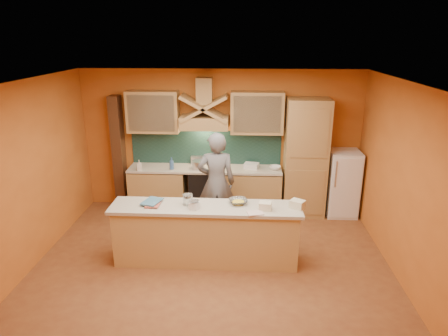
# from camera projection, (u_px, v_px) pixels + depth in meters

# --- Properties ---
(floor) EXTENTS (5.50, 5.00, 0.01)m
(floor) POSITION_uv_depth(u_px,v_px,m) (211.00, 271.00, 6.05)
(floor) COLOR brown
(floor) RESTS_ON ground
(ceiling) EXTENTS (5.50, 5.00, 0.01)m
(ceiling) POSITION_uv_depth(u_px,v_px,m) (209.00, 84.00, 5.16)
(ceiling) COLOR white
(ceiling) RESTS_ON wall_back
(wall_back) EXTENTS (5.50, 0.02, 2.80)m
(wall_back) POSITION_uv_depth(u_px,v_px,m) (221.00, 140.00, 7.97)
(wall_back) COLOR #C46926
(wall_back) RESTS_ON floor
(wall_front) EXTENTS (5.50, 0.02, 2.80)m
(wall_front) POSITION_uv_depth(u_px,v_px,m) (183.00, 295.00, 3.24)
(wall_front) COLOR #C46926
(wall_front) RESTS_ON floor
(wall_left) EXTENTS (0.02, 5.00, 2.80)m
(wall_left) POSITION_uv_depth(u_px,v_px,m) (20.00, 181.00, 5.75)
(wall_left) COLOR #C46926
(wall_left) RESTS_ON floor
(wall_right) EXTENTS (0.02, 5.00, 2.80)m
(wall_right) POSITION_uv_depth(u_px,v_px,m) (410.00, 189.00, 5.47)
(wall_right) COLOR #C46926
(wall_right) RESTS_ON floor
(base_cabinet_left) EXTENTS (1.10, 0.60, 0.86)m
(base_cabinet_left) POSITION_uv_depth(u_px,v_px,m) (159.00, 190.00, 8.06)
(base_cabinet_left) COLOR tan
(base_cabinet_left) RESTS_ON floor
(base_cabinet_right) EXTENTS (1.10, 0.60, 0.86)m
(base_cabinet_right) POSITION_uv_depth(u_px,v_px,m) (253.00, 192.00, 7.96)
(base_cabinet_right) COLOR tan
(base_cabinet_right) RESTS_ON floor
(counter_top) EXTENTS (3.00, 0.62, 0.04)m
(counter_top) POSITION_uv_depth(u_px,v_px,m) (205.00, 169.00, 7.86)
(counter_top) COLOR #BAB19E
(counter_top) RESTS_ON base_cabinet_left
(stove) EXTENTS (0.60, 0.58, 0.90)m
(stove) POSITION_uv_depth(u_px,v_px,m) (205.00, 190.00, 8.01)
(stove) COLOR black
(stove) RESTS_ON floor
(backsplash) EXTENTS (3.00, 0.03, 0.70)m
(backsplash) POSITION_uv_depth(u_px,v_px,m) (206.00, 148.00, 8.02)
(backsplash) COLOR #16312C
(backsplash) RESTS_ON wall_back
(range_hood) EXTENTS (0.92, 0.50, 0.24)m
(range_hood) POSITION_uv_depth(u_px,v_px,m) (204.00, 122.00, 7.62)
(range_hood) COLOR tan
(range_hood) RESTS_ON wall_back
(hood_chimney) EXTENTS (0.30, 0.30, 0.50)m
(hood_chimney) POSITION_uv_depth(u_px,v_px,m) (205.00, 91.00, 7.53)
(hood_chimney) COLOR tan
(hood_chimney) RESTS_ON wall_back
(upper_cabinet_left) EXTENTS (1.00, 0.35, 0.80)m
(upper_cabinet_left) POSITION_uv_depth(u_px,v_px,m) (153.00, 112.00, 7.68)
(upper_cabinet_left) COLOR tan
(upper_cabinet_left) RESTS_ON wall_back
(upper_cabinet_right) EXTENTS (1.00, 0.35, 0.80)m
(upper_cabinet_right) POSITION_uv_depth(u_px,v_px,m) (257.00, 113.00, 7.58)
(upper_cabinet_right) COLOR tan
(upper_cabinet_right) RESTS_ON wall_back
(pantry_column) EXTENTS (0.80, 0.60, 2.30)m
(pantry_column) POSITION_uv_depth(u_px,v_px,m) (305.00, 158.00, 7.68)
(pantry_column) COLOR tan
(pantry_column) RESTS_ON floor
(fridge) EXTENTS (0.58, 0.60, 1.30)m
(fridge) POSITION_uv_depth(u_px,v_px,m) (342.00, 183.00, 7.80)
(fridge) COLOR white
(fridge) RESTS_ON floor
(trim_column_left) EXTENTS (0.20, 0.30, 2.30)m
(trim_column_left) POSITION_uv_depth(u_px,v_px,m) (119.00, 153.00, 8.02)
(trim_column_left) COLOR #472816
(trim_column_left) RESTS_ON floor
(island_body) EXTENTS (2.80, 0.55, 0.88)m
(island_body) POSITION_uv_depth(u_px,v_px,m) (206.00, 236.00, 6.20)
(island_body) COLOR tan
(island_body) RESTS_ON floor
(island_top) EXTENTS (2.90, 0.62, 0.05)m
(island_top) POSITION_uv_depth(u_px,v_px,m) (206.00, 208.00, 6.05)
(island_top) COLOR #BAB19E
(island_top) RESTS_ON island_body
(person) EXTENTS (0.71, 0.50, 1.84)m
(person) POSITION_uv_depth(u_px,v_px,m) (216.00, 183.00, 7.06)
(person) COLOR slate
(person) RESTS_ON floor
(pot_large) EXTENTS (0.31, 0.31, 0.16)m
(pot_large) POSITION_uv_depth(u_px,v_px,m) (198.00, 166.00, 7.79)
(pot_large) COLOR #BCBBC3
(pot_large) RESTS_ON stove
(pot_small) EXTENTS (0.25, 0.25, 0.13)m
(pot_small) POSITION_uv_depth(u_px,v_px,m) (216.00, 165.00, 7.85)
(pot_small) COLOR #B7B7BE
(pot_small) RESTS_ON stove
(soap_bottle_a) EXTENTS (0.11, 0.11, 0.21)m
(soap_bottle_a) POSITION_uv_depth(u_px,v_px,m) (139.00, 165.00, 7.68)
(soap_bottle_a) COLOR beige
(soap_bottle_a) RESTS_ON counter_top
(soap_bottle_b) EXTENTS (0.13, 0.13, 0.24)m
(soap_bottle_b) POSITION_uv_depth(u_px,v_px,m) (172.00, 163.00, 7.72)
(soap_bottle_b) COLOR #365A94
(soap_bottle_b) RESTS_ON counter_top
(bowl_back) EXTENTS (0.27, 0.27, 0.07)m
(bowl_back) POSITION_uv_depth(u_px,v_px,m) (275.00, 168.00, 7.75)
(bowl_back) COLOR silver
(bowl_back) RESTS_ON counter_top
(dish_rack) EXTENTS (0.32, 0.27, 0.10)m
(dish_rack) POSITION_uv_depth(u_px,v_px,m) (251.00, 166.00, 7.82)
(dish_rack) COLOR silver
(dish_rack) RESTS_ON counter_top
(book_lower) EXTENTS (0.22, 0.29, 0.03)m
(book_lower) POSITION_uv_depth(u_px,v_px,m) (146.00, 204.00, 6.07)
(book_lower) COLOR #BB5443
(book_lower) RESTS_ON island_top
(book_upper) EXTENTS (0.33, 0.39, 0.03)m
(book_upper) POSITION_uv_depth(u_px,v_px,m) (145.00, 201.00, 6.15)
(book_upper) COLOR teal
(book_upper) RESTS_ON island_top
(jar_large) EXTENTS (0.20, 0.20, 0.17)m
(jar_large) POSITION_uv_depth(u_px,v_px,m) (188.00, 200.00, 6.07)
(jar_large) COLOR silver
(jar_large) RESTS_ON island_top
(jar_small) EXTENTS (0.17, 0.17, 0.13)m
(jar_small) POSITION_uv_depth(u_px,v_px,m) (195.00, 204.00, 5.94)
(jar_small) COLOR white
(jar_small) RESTS_ON island_top
(kitchen_scale) EXTENTS (0.17, 0.17, 0.11)m
(kitchen_scale) POSITION_uv_depth(u_px,v_px,m) (194.00, 206.00, 5.92)
(kitchen_scale) COLOR white
(kitchen_scale) RESTS_ON island_top
(mixing_bowl) EXTENTS (0.34, 0.34, 0.07)m
(mixing_bowl) POSITION_uv_depth(u_px,v_px,m) (238.00, 202.00, 6.12)
(mixing_bowl) COLOR white
(mixing_bowl) RESTS_ON island_top
(cloth) EXTENTS (0.26, 0.22, 0.02)m
(cloth) POSITION_uv_depth(u_px,v_px,m) (255.00, 213.00, 5.79)
(cloth) COLOR beige
(cloth) RESTS_ON island_top
(grocery_bag_a) EXTENTS (0.20, 0.17, 0.12)m
(grocery_bag_a) POSITION_uv_depth(u_px,v_px,m) (265.00, 206.00, 5.90)
(grocery_bag_a) COLOR beige
(grocery_bag_a) RESTS_ON island_top
(grocery_bag_b) EXTENTS (0.25, 0.24, 0.12)m
(grocery_bag_b) POSITION_uv_depth(u_px,v_px,m) (297.00, 204.00, 5.95)
(grocery_bag_b) COLOR beige
(grocery_bag_b) RESTS_ON island_top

